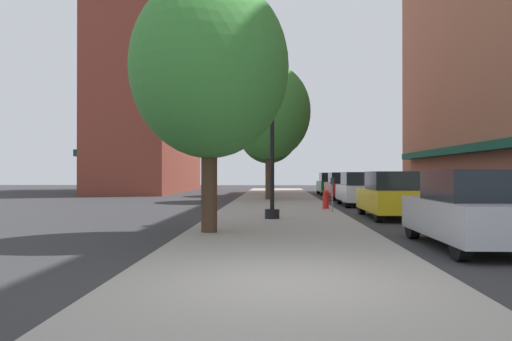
{
  "coord_description": "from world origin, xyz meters",
  "views": [
    {
      "loc": [
        -0.12,
        -6.88,
        1.58
      ],
      "look_at": [
        -0.94,
        14.4,
        1.72
      ],
      "focal_mm": 35.62,
      "sensor_mm": 36.0,
      "label": 1
    }
  ],
  "objects_px": {
    "fire_hydrant": "(326,199)",
    "car_red": "(342,186)",
    "lamppost": "(272,124)",
    "tree_mid": "(269,112)",
    "car_white": "(359,189)",
    "tree_near": "(209,68)",
    "car_silver": "(471,210)",
    "car_green": "(331,184)",
    "parking_meter_near": "(332,190)",
    "tree_far": "(269,127)",
    "car_yellow": "(392,195)"
  },
  "relations": [
    {
      "from": "car_silver",
      "to": "car_white",
      "type": "xyz_separation_m",
      "value": [
        0.0,
        14.31,
        0.0
      ]
    },
    {
      "from": "tree_near",
      "to": "tree_mid",
      "type": "xyz_separation_m",
      "value": [
        1.28,
        16.46,
        0.9
      ]
    },
    {
      "from": "parking_meter_near",
      "to": "tree_mid",
      "type": "xyz_separation_m",
      "value": [
        -2.55,
        9.67,
        4.19
      ]
    },
    {
      "from": "tree_far",
      "to": "tree_near",
      "type": "bearing_deg",
      "value": -92.79
    },
    {
      "from": "car_green",
      "to": "parking_meter_near",
      "type": "bearing_deg",
      "value": -96.38
    },
    {
      "from": "tree_mid",
      "to": "car_red",
      "type": "height_order",
      "value": "tree_mid"
    },
    {
      "from": "tree_mid",
      "to": "tree_far",
      "type": "xyz_separation_m",
      "value": [
        -0.12,
        7.31,
        -0.23
      ]
    },
    {
      "from": "lamppost",
      "to": "tree_near",
      "type": "height_order",
      "value": "tree_near"
    },
    {
      "from": "tree_mid",
      "to": "car_green",
      "type": "bearing_deg",
      "value": 63.22
    },
    {
      "from": "car_yellow",
      "to": "tree_mid",
      "type": "bearing_deg",
      "value": 111.02
    },
    {
      "from": "parking_meter_near",
      "to": "car_yellow",
      "type": "height_order",
      "value": "car_yellow"
    },
    {
      "from": "tree_near",
      "to": "car_yellow",
      "type": "relative_size",
      "value": 1.49
    },
    {
      "from": "parking_meter_near",
      "to": "tree_near",
      "type": "relative_size",
      "value": 0.2
    },
    {
      "from": "parking_meter_near",
      "to": "tree_mid",
      "type": "relative_size",
      "value": 0.17
    },
    {
      "from": "car_white",
      "to": "car_green",
      "type": "relative_size",
      "value": 1.0
    },
    {
      "from": "parking_meter_near",
      "to": "car_silver",
      "type": "xyz_separation_m",
      "value": [
        1.95,
        -8.59,
        -0.14
      ]
    },
    {
      "from": "tree_near",
      "to": "car_red",
      "type": "relative_size",
      "value": 1.49
    },
    {
      "from": "fire_hydrant",
      "to": "tree_near",
      "type": "height_order",
      "value": "tree_near"
    },
    {
      "from": "lamppost",
      "to": "car_silver",
      "type": "bearing_deg",
      "value": -53.45
    },
    {
      "from": "lamppost",
      "to": "car_red",
      "type": "relative_size",
      "value": 1.37
    },
    {
      "from": "fire_hydrant",
      "to": "tree_far",
      "type": "xyz_separation_m",
      "value": [
        -2.6,
        15.13,
        4.39
      ]
    },
    {
      "from": "parking_meter_near",
      "to": "tree_mid",
      "type": "height_order",
      "value": "tree_mid"
    },
    {
      "from": "tree_far",
      "to": "car_white",
      "type": "xyz_separation_m",
      "value": [
        4.62,
        -11.26,
        -4.1
      ]
    },
    {
      "from": "tree_near",
      "to": "car_red",
      "type": "distance_m",
      "value": 19.91
    },
    {
      "from": "car_silver",
      "to": "car_red",
      "type": "bearing_deg",
      "value": 87.9
    },
    {
      "from": "tree_near",
      "to": "tree_far",
      "type": "xyz_separation_m",
      "value": [
        1.16,
        23.77,
        0.67
      ]
    },
    {
      "from": "car_silver",
      "to": "car_yellow",
      "type": "bearing_deg",
      "value": 87.9
    },
    {
      "from": "fire_hydrant",
      "to": "car_red",
      "type": "height_order",
      "value": "car_red"
    },
    {
      "from": "car_red",
      "to": "parking_meter_near",
      "type": "bearing_deg",
      "value": -100.7
    },
    {
      "from": "tree_far",
      "to": "car_green",
      "type": "bearing_deg",
      "value": 19.14
    },
    {
      "from": "fire_hydrant",
      "to": "car_green",
      "type": "distance_m",
      "value": 16.86
    },
    {
      "from": "parking_meter_near",
      "to": "car_green",
      "type": "xyz_separation_m",
      "value": [
        1.95,
        18.58,
        -0.14
      ]
    },
    {
      "from": "car_green",
      "to": "tree_mid",
      "type": "bearing_deg",
      "value": -117.18
    },
    {
      "from": "car_yellow",
      "to": "car_red",
      "type": "height_order",
      "value": "same"
    },
    {
      "from": "tree_mid",
      "to": "car_yellow",
      "type": "xyz_separation_m",
      "value": [
        4.5,
        -10.96,
        -4.33
      ]
    },
    {
      "from": "lamppost",
      "to": "tree_mid",
      "type": "relative_size",
      "value": 0.76
    },
    {
      "from": "fire_hydrant",
      "to": "parking_meter_near",
      "type": "height_order",
      "value": "parking_meter_near"
    },
    {
      "from": "tree_near",
      "to": "tree_mid",
      "type": "bearing_deg",
      "value": 85.56
    },
    {
      "from": "fire_hydrant",
      "to": "car_silver",
      "type": "xyz_separation_m",
      "value": [
        2.02,
        -10.43,
        0.29
      ]
    },
    {
      "from": "car_silver",
      "to": "lamppost",
      "type": "bearing_deg",
      "value": 124.45
    },
    {
      "from": "lamppost",
      "to": "tree_near",
      "type": "relative_size",
      "value": 0.92
    },
    {
      "from": "fire_hydrant",
      "to": "tree_far",
      "type": "relative_size",
      "value": 0.11
    },
    {
      "from": "lamppost",
      "to": "parking_meter_near",
      "type": "distance_m",
      "value": 4.31
    },
    {
      "from": "fire_hydrant",
      "to": "tree_near",
      "type": "distance_m",
      "value": 10.13
    },
    {
      "from": "tree_far",
      "to": "car_yellow",
      "type": "bearing_deg",
      "value": -75.82
    },
    {
      "from": "fire_hydrant",
      "to": "car_red",
      "type": "relative_size",
      "value": 0.18
    },
    {
      "from": "fire_hydrant",
      "to": "car_white",
      "type": "bearing_deg",
      "value": 62.51
    },
    {
      "from": "lamppost",
      "to": "car_white",
      "type": "xyz_separation_m",
      "value": [
        4.23,
        8.61,
        -2.39
      ]
    },
    {
      "from": "car_silver",
      "to": "fire_hydrant",
      "type": "bearing_deg",
      "value": 98.84
    },
    {
      "from": "fire_hydrant",
      "to": "car_red",
      "type": "bearing_deg",
      "value": 78.71
    }
  ]
}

